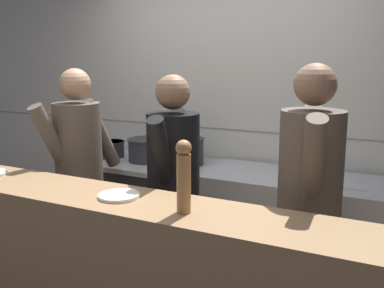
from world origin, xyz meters
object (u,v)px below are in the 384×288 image
oven_range (148,209)px  pepper_mill (184,175)px  chef_sous (174,189)px  chef_line (309,202)px  plated_dish_appetiser (119,196)px  chef_head_cook (79,171)px  chefs_knife (333,186)px  stock_pot (111,148)px  braising_pot (188,151)px  sauce_pot (147,149)px

oven_range → pepper_mill: bearing=-51.5°
chef_sous → chef_line: 0.87m
plated_dish_appetiser → chef_head_cook: size_ratio=0.13×
chefs_knife → chef_head_cook: bearing=-160.9°
oven_range → chef_head_cook: (-0.13, -0.72, 0.50)m
oven_range → chef_line: size_ratio=0.67×
oven_range → stock_pot: stock_pot is taller
plated_dish_appetiser → chef_sous: bearing=88.7°
oven_range → stock_pot: bearing=-178.7°
braising_pot → chef_line: bearing=-34.2°
chef_head_cook → chef_sous: bearing=13.5°
pepper_mill → chef_sous: chef_sous is taller
oven_range → chefs_knife: bearing=-4.6°
braising_pot → chef_sous: size_ratio=0.17×
chefs_knife → chef_sous: 1.10m
stock_pot → chef_line: size_ratio=0.14×
sauce_pot → chef_head_cook: 0.74m
chef_sous → braising_pot: bearing=100.8°
stock_pot → sauce_pot: size_ratio=0.75×
braising_pot → chef_line: size_ratio=0.16×
oven_range → chef_sous: 1.13m
chefs_knife → chef_sous: chef_sous is taller
oven_range → chef_line: chef_line is taller
oven_range → chef_head_cook: size_ratio=0.69×
braising_pot → plated_dish_appetiser: braising_pot is taller
chefs_knife → chef_head_cook: size_ratio=0.23×
oven_range → plated_dish_appetiser: size_ratio=5.30×
oven_range → stock_pot: 0.64m
sauce_pot → chef_line: size_ratio=0.19×
plated_dish_appetiser → pepper_mill: size_ratio=0.62×
pepper_mill → chef_line: (0.47, 0.62, -0.25)m
oven_range → chef_head_cook: chef_head_cook is taller
chef_line → oven_range: bearing=139.5°
pepper_mill → chef_line: 0.82m
chef_line → chef_sous: bearing=165.3°
sauce_pot → braising_pot: size_ratio=1.20×
plated_dish_appetiser → chefs_knife: bearing=52.8°
oven_range → chefs_knife: 1.66m
braising_pot → chef_line: (1.19, -0.81, -0.03)m
braising_pot → stock_pot: bearing=-175.3°
sauce_pot → plated_dish_appetiser: (0.68, -1.33, 0.06)m
stock_pot → sauce_pot: (0.37, 0.01, 0.03)m
plated_dish_appetiser → pepper_mill: 0.46m
braising_pot → oven_range: bearing=-171.9°
sauce_pot → chefs_knife: (1.59, -0.13, -0.08)m
chefs_knife → plated_dish_appetiser: 1.51m
chefs_knife → chef_head_cook: 1.81m
oven_range → chefs_knife: (1.59, -0.13, 0.46)m
chefs_knife → chef_head_cook: (-1.71, -0.59, 0.04)m
chef_head_cook → chef_line: chef_line is taller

